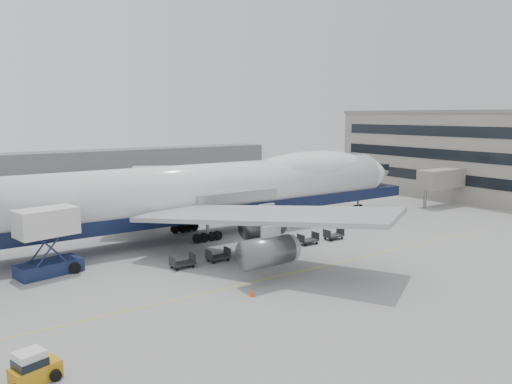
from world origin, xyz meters
TOP-DOWN VIEW (x-y plane):
  - ground at (0.00, 0.00)m, footprint 260.00×260.00m
  - apron_line at (0.00, -6.00)m, footprint 60.00×0.15m
  - hangar at (-10.00, 70.00)m, footprint 110.00×8.00m
  - airliner at (0.64, 12.00)m, footprint 67.00×55.30m
  - catering_truck at (-21.14, 6.80)m, footprint 6.14×4.74m
  - baggage_tug at (-26.22, -12.91)m, footprint 2.85×2.04m
  - traffic_cone at (-8.76, -8.78)m, footprint 0.43×0.43m
  - dolly_0 at (-10.02, 1.38)m, footprint 2.30×1.35m
  - dolly_1 at (-6.02, 1.38)m, footprint 2.30×1.35m
  - dolly_2 at (-2.02, 1.38)m, footprint 2.30×1.35m
  - dolly_3 at (1.98, 1.38)m, footprint 2.30×1.35m
  - dolly_4 at (5.98, 1.38)m, footprint 2.30×1.35m
  - dolly_5 at (9.98, 1.38)m, footprint 2.30×1.35m

SIDE VIEW (x-z plane):
  - ground at x=0.00m, z-range 0.00..0.00m
  - apron_line at x=0.00m, z-range 0.00..0.01m
  - traffic_cone at x=-8.76m, z-range -0.02..0.62m
  - dolly_0 at x=-10.02m, z-range -0.12..1.18m
  - dolly_1 at x=-6.02m, z-range -0.12..1.18m
  - dolly_2 at x=-2.02m, z-range -0.12..1.18m
  - dolly_3 at x=1.98m, z-range -0.12..1.18m
  - dolly_4 at x=5.98m, z-range -0.12..1.18m
  - dolly_5 at x=9.98m, z-range -0.12..1.18m
  - baggage_tug at x=-26.22m, z-range -0.11..1.78m
  - catering_truck at x=-21.14m, z-range 0.34..6.60m
  - hangar at x=-10.00m, z-range 0.00..7.00m
  - airliner at x=0.64m, z-range -4.37..15.61m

